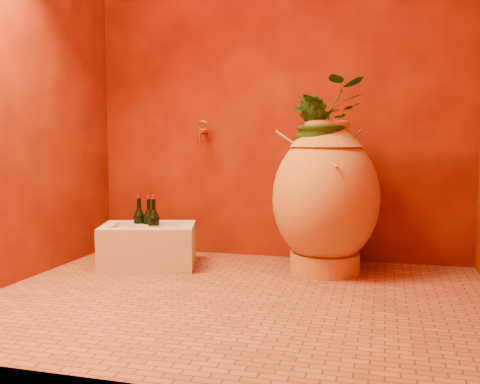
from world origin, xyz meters
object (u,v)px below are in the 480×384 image
(stone_basin, at_px, (148,247))
(wall_tap, at_px, (202,131))
(wine_bottle_b, at_px, (149,226))
(amphora, at_px, (326,198))
(wine_bottle_c, at_px, (154,228))
(wine_bottle_a, at_px, (139,225))

(stone_basin, xyz_separation_m, wall_tap, (0.21, 0.43, 0.72))
(wine_bottle_b, distance_m, wall_tap, 0.75)
(amphora, distance_m, wine_bottle_b, 1.10)
(amphora, distance_m, wall_tap, 0.98)
(wine_bottle_b, height_order, wall_tap, wall_tap)
(amphora, bearing_deg, wine_bottle_c, -169.15)
(wall_tap, bearing_deg, wine_bottle_a, -125.25)
(wine_bottle_a, distance_m, wine_bottle_b, 0.07)
(stone_basin, relative_size, wine_bottle_b, 2.16)
(amphora, distance_m, wine_bottle_c, 1.05)
(stone_basin, distance_m, wine_bottle_b, 0.13)
(wine_bottle_a, distance_m, wine_bottle_c, 0.14)
(stone_basin, height_order, wine_bottle_c, wine_bottle_c)
(wine_bottle_c, bearing_deg, wall_tap, 71.25)
(stone_basin, bearing_deg, wall_tap, 64.02)
(amphora, height_order, stone_basin, amphora)
(wine_bottle_c, bearing_deg, amphora, 10.85)
(wine_bottle_a, relative_size, wine_bottle_c, 0.99)
(wine_bottle_b, xyz_separation_m, wine_bottle_c, (0.06, -0.06, 0.00))
(amphora, height_order, wine_bottle_a, amphora)
(wine_bottle_c, bearing_deg, wine_bottle_b, 133.67)
(wine_bottle_b, bearing_deg, wall_tap, 61.61)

